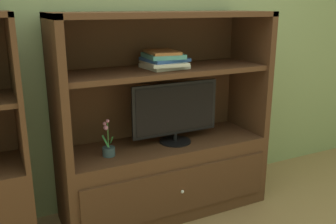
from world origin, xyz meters
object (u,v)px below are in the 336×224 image
at_px(tv_monitor, 175,112).
at_px(magazine_stack, 164,60).
at_px(media_console, 165,152).
at_px(potted_plant, 108,148).

height_order(tv_monitor, magazine_stack, magazine_stack).
xyz_separation_m(tv_monitor, magazine_stack, (-0.08, 0.03, 0.38)).
height_order(media_console, tv_monitor, media_console).
distance_m(media_console, magazine_stack, 0.70).
bearing_deg(tv_monitor, potted_plant, -176.28).
bearing_deg(media_console, magazine_stack, -141.30).
height_order(potted_plant, magazine_stack, magazine_stack).
bearing_deg(media_console, tv_monitor, -25.04).
distance_m(media_console, tv_monitor, 0.33).
bearing_deg(tv_monitor, media_console, 154.96).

